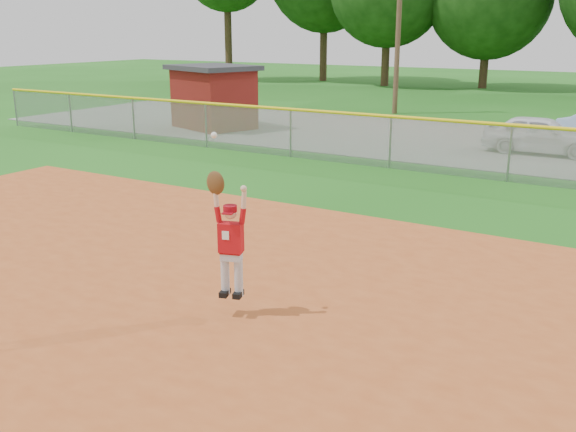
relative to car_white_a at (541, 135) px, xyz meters
name	(u,v)px	position (x,y,z in m)	size (l,w,h in m)	color
ground	(335,325)	(0.01, -14.52, -0.64)	(120.00, 120.00, 0.00)	#1B5D15
parking_strip	(548,147)	(0.01, 1.48, -0.62)	(44.00, 10.00, 0.03)	gray
car_white_a	(541,135)	(0.00, 0.00, 0.00)	(1.44, 3.57, 1.22)	white
utility_shed	(214,96)	(-12.45, -0.85, 0.65)	(4.02, 3.56, 2.52)	#61120D
outfield_fence	(510,149)	(0.01, -4.52, 0.24)	(40.06, 0.10, 1.55)	gray
ballplayer	(229,236)	(-1.36, -15.04, 0.56)	(0.58, 0.31, 2.26)	silver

